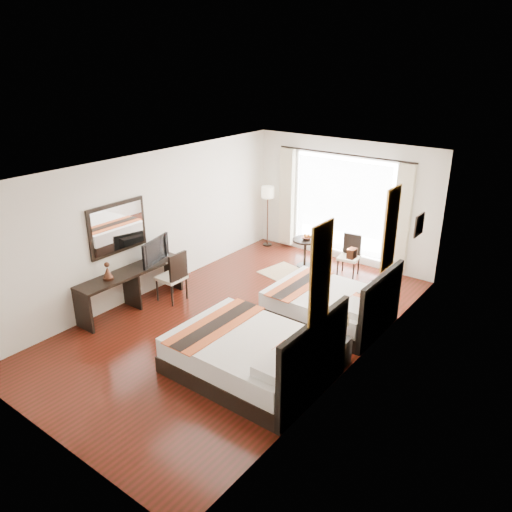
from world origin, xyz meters
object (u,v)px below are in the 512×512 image
Objects in this scene: table_lamp at (342,321)px; side_table at (305,253)px; nightstand at (334,352)px; bed_near at (253,355)px; bed_far at (331,305)px; desk_chair at (173,285)px; vase at (327,338)px; console_desk at (132,289)px; window_chair at (349,264)px; television at (152,250)px; fruit_bowl at (307,238)px; floor_lamp at (268,196)px.

side_table is at bearing 130.09° from table_lamp.
table_lamp is (0.04, 0.12, 0.51)m from nightstand.
bed_near is 1.11× the size of bed_far.
desk_chair is (-2.75, 1.00, -0.02)m from bed_near.
console_desk is (-3.97, -0.41, -0.18)m from vase.
window_chair is (-0.55, 4.13, -0.06)m from bed_near.
bed_near reaches higher than television.
nightstand is 3.49m from window_chair.
table_lamp is 0.37m from vase.
side_table is 0.36m from fruit_bowl.
bed_near is 4.28m from fruit_bowl.
vase is (0.71, -1.43, 0.26)m from bed_far.
vase is (-0.08, -0.32, -0.18)m from table_lamp.
bed_near is 2.53× the size of window_chair.
console_desk is at bearing -43.32° from window_chair.
side_table is (1.48, -0.59, -0.95)m from floor_lamp.
television is at bearing -177.51° from table_lamp.
vase is 0.06× the size of console_desk.
vase is at bearing 175.17° from desk_chair.
table_lamp is 4.03m from television.
bed_near reaches higher than bed_far.
floor_lamp reaches higher than side_table.
fruit_bowl is at bearing 66.04° from console_desk.
television is at bearing 164.26° from bed_near.
television reaches higher than desk_chair.
floor_lamp is (0.11, 4.23, 0.90)m from console_desk.
floor_lamp is (-3.15, 2.39, 0.97)m from bed_far.
bed_far is at bearing -47.09° from side_table.
television reaches higher than console_desk.
bed_far is at bearing -37.20° from floor_lamp.
floor_lamp is at bearing -16.32° from television.
table_lamp is at bearing -55.02° from bed_far.
desk_chair is at bearing 58.49° from console_desk.
bed_near is at bearing -56.31° from floor_lamp.
bed_far reaches higher than console_desk.
side_table is (-2.42, 3.04, 0.10)m from nightstand.
floor_lamp is at bearing -85.99° from desk_chair.
desk_chair is 3.71m from floor_lamp.
fruit_bowl is at bearing 128.17° from nightstand.
fruit_bowl is (1.21, 2.98, 0.38)m from desk_chair.
side_table is at bearing -41.76° from television.
desk_chair is at bearing -85.23° from floor_lamp.
bed_near is 4.17m from window_chair.
fruit_bowl is (1.62, 3.64, 0.31)m from console_desk.
bed_far is at bearing -83.23° from television.
bed_near reaches higher than table_lamp.
table_lamp is at bearing -49.91° from side_table.
window_chair is at bearing 9.11° from fruit_bowl.
table_lamp is at bearing 16.19° from window_chair.
vase is 0.14× the size of window_chair.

